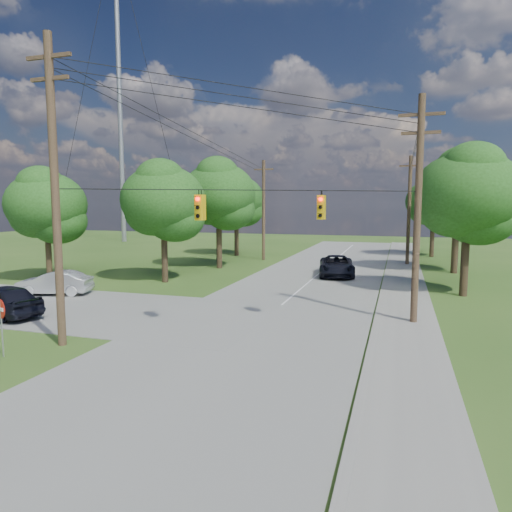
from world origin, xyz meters
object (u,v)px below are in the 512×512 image
(pole_ne, at_px, (418,207))
(pole_north_w, at_px, (264,209))
(pole_sw, at_px, (55,188))
(car_main_north, at_px, (337,266))
(do_not_enter_sign, at_px, (1,315))
(car_cross_silver, at_px, (54,283))
(car_cross_dark, at_px, (1,300))
(pole_north_e, at_px, (409,210))

(pole_ne, relative_size, pole_north_w, 1.05)
(pole_sw, height_order, car_main_north, pole_sw)
(do_not_enter_sign, bearing_deg, pole_north_w, 111.00)
(pole_sw, bearing_deg, do_not_enter_sign, -119.86)
(car_cross_silver, xyz_separation_m, do_not_enter_sign, (6.52, -10.08, 0.82))
(car_cross_dark, bearing_deg, do_not_enter_sign, 60.34)
(pole_ne, relative_size, car_cross_silver, 2.35)
(pole_north_w, xyz_separation_m, do_not_enter_sign, (-0.66, -31.45, -3.54))
(pole_sw, xyz_separation_m, pole_north_w, (-0.40, 29.60, -1.10))
(car_cross_dark, bearing_deg, car_cross_silver, -150.39)
(car_cross_dark, relative_size, car_main_north, 0.85)
(pole_sw, distance_m, car_cross_silver, 12.45)
(car_cross_dark, bearing_deg, pole_sw, 78.52)
(car_cross_silver, bearing_deg, pole_north_e, 118.72)
(car_cross_dark, bearing_deg, pole_north_w, -178.28)
(pole_north_e, distance_m, car_cross_silver, 30.34)
(pole_sw, distance_m, car_main_north, 23.24)
(pole_ne, relative_size, do_not_enter_sign, 4.85)
(car_main_north, bearing_deg, pole_ne, -77.21)
(pole_north_e, xyz_separation_m, pole_north_w, (-13.90, 0.00, 0.00))
(pole_sw, relative_size, pole_north_e, 1.20)
(pole_ne, bearing_deg, car_main_north, 111.75)
(pole_sw, distance_m, pole_north_w, 29.62)
(pole_sw, xyz_separation_m, car_main_north, (8.12, 21.09, -5.41))
(pole_sw, distance_m, car_cross_dark, 8.56)
(pole_north_e, relative_size, do_not_enter_sign, 4.61)
(pole_sw, distance_m, pole_north_e, 32.55)
(car_cross_silver, height_order, car_main_north, car_main_north)
(pole_north_w, distance_m, car_cross_silver, 22.96)
(pole_ne, relative_size, car_cross_dark, 2.18)
(pole_ne, height_order, do_not_enter_sign, pole_ne)
(pole_ne, xyz_separation_m, pole_north_e, (-0.00, 22.00, -0.34))
(pole_north_e, height_order, car_main_north, pole_north_e)
(pole_north_e, bearing_deg, do_not_enter_sign, -114.85)
(pole_ne, distance_m, car_cross_silver, 21.61)
(pole_north_w, relative_size, car_cross_dark, 2.07)
(pole_north_w, bearing_deg, pole_sw, -89.23)
(pole_north_w, bearing_deg, pole_ne, -57.71)
(car_cross_silver, bearing_deg, pole_north_w, 144.76)
(car_cross_dark, bearing_deg, pole_north_e, 157.49)
(pole_north_e, bearing_deg, pole_north_w, 180.00)
(car_cross_silver, relative_size, car_main_north, 0.78)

